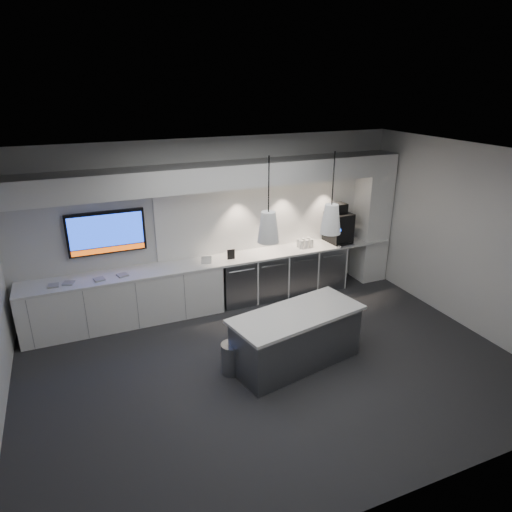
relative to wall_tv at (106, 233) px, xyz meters
name	(u,v)px	position (x,y,z in m)	size (l,w,h in m)	color
floor	(273,367)	(1.90, -2.45, -1.56)	(7.00, 7.00, 0.00)	#28282A
ceiling	(276,159)	(1.90, -2.45, 1.44)	(7.00, 7.00, 0.00)	black
wall_back	(216,222)	(1.90, 0.05, -0.06)	(7.00, 7.00, 0.00)	silver
wall_front	(397,377)	(1.90, -4.95, -0.06)	(7.00, 7.00, 0.00)	silver
wall_right	(471,239)	(5.40, -2.45, -0.06)	(7.00, 7.00, 0.00)	silver
back_counter	(223,260)	(1.90, -0.27, -0.68)	(6.80, 0.65, 0.04)	white
left_base_cabinets	(125,300)	(0.15, -0.27, -1.13)	(3.30, 0.63, 0.86)	white
fridge_unit_a	(236,281)	(2.15, -0.27, -1.13)	(0.60, 0.61, 0.85)	gray
fridge_unit_b	(267,276)	(2.78, -0.27, -1.13)	(0.60, 0.61, 0.85)	gray
fridge_unit_c	(296,271)	(3.41, -0.27, -1.13)	(0.60, 0.61, 0.85)	gray
fridge_unit_d	(324,266)	(4.04, -0.27, -1.13)	(0.60, 0.61, 0.85)	gray
backsplash	(276,213)	(3.10, 0.03, -0.01)	(4.60, 0.03, 1.30)	white
soffit	(220,176)	(1.90, -0.25, 0.84)	(6.90, 0.60, 0.40)	white
column	(372,218)	(5.10, -0.25, -0.26)	(0.55, 0.55, 2.60)	white
wall_tv	(106,233)	(0.00, 0.00, 0.00)	(1.25, 0.07, 0.72)	black
island	(296,338)	(2.26, -2.47, -1.14)	(2.07, 1.20, 0.82)	gray
bin	(232,358)	(1.33, -2.32, -1.33)	(0.32, 0.32, 0.45)	gray
coffee_machine	(339,226)	(4.33, -0.25, -0.34)	(0.46, 0.63, 0.77)	black
sign_black	(231,254)	(2.04, -0.33, -0.57)	(0.14, 0.02, 0.18)	black
sign_white	(206,260)	(1.57, -0.37, -0.59)	(0.18, 0.02, 0.14)	white
cup_cluster	(305,243)	(3.56, -0.29, -0.58)	(0.30, 0.19, 0.16)	silver
tray_a	(53,286)	(-0.90, -0.35, -0.65)	(0.16, 0.16, 0.03)	#9B9B9B
tray_b	(68,283)	(-0.68, -0.34, -0.65)	(0.16, 0.16, 0.03)	#9B9B9B
tray_c	(99,279)	(-0.22, -0.37, -0.65)	(0.16, 0.16, 0.03)	#9B9B9B
tray_d	(123,275)	(0.14, -0.34, -0.65)	(0.16, 0.16, 0.03)	#9B9B9B
pendant_left	(268,227)	(1.80, -2.47, 0.59)	(0.28, 0.28, 1.10)	white
pendant_right	(331,219)	(2.72, -2.47, 0.59)	(0.28, 0.28, 1.10)	white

